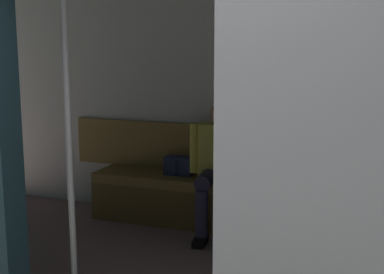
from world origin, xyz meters
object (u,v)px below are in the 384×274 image
at_px(grab_pole_door, 69,151).
at_px(person_seated, 219,157).
at_px(train_car, 189,67).
at_px(book, 265,180).
at_px(bench_seat, 238,194).
at_px(handbag, 179,166).

bearing_deg(grab_pole_door, person_seated, -99.61).
xyz_separation_m(train_car, book, (-0.29, -1.11, -1.01)).
height_order(train_car, bench_seat, train_car).
bearing_deg(handbag, book, -178.81).
bearing_deg(bench_seat, grab_pole_door, 76.03).
height_order(bench_seat, book, book).
height_order(train_car, handbag, train_car).
relative_size(train_car, bench_seat, 2.33).
xyz_separation_m(bench_seat, person_seated, (0.16, 0.05, 0.33)).
bearing_deg(handbag, grab_pole_door, 93.57).
xyz_separation_m(bench_seat, grab_pole_door, (0.46, 1.85, 0.69)).
bearing_deg(person_seated, handbag, -16.09).
bearing_deg(grab_pole_door, handbag, -86.43).
relative_size(person_seated, grab_pole_door, 0.57).
distance_m(person_seated, handbag, 0.46).
height_order(handbag, grab_pole_door, grab_pole_door).
relative_size(train_car, book, 29.09).
bearing_deg(train_car, grab_pole_door, 64.95).
xyz_separation_m(bench_seat, handbag, (0.58, -0.07, 0.19)).
distance_m(person_seated, book, 0.45).
distance_m(person_seated, grab_pole_door, 1.86).
xyz_separation_m(person_seated, handbag, (0.42, -0.12, -0.14)).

